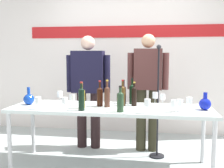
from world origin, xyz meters
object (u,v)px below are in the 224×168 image
(presenter_right, at_px, (148,86))
(wine_bottle_2, at_px, (132,93))
(wine_bottle_5, at_px, (81,98))
(display_table, at_px, (110,111))
(decanter_blue_left, at_px, (29,99))
(wine_glass_left_3, at_px, (38,101))
(wine_glass_right_0, at_px, (163,97))
(presenter_left, at_px, (88,84))
(wine_glass_left_0, at_px, (72,98))
(wine_bottle_4, at_px, (82,97))
(wine_glass_right_3, at_px, (155,95))
(wine_bottle_3, at_px, (123,95))
(wine_bottle_1, at_px, (100,96))
(wine_glass_right_5, at_px, (173,104))
(wine_glass_right_1, at_px, (147,103))
(wine_glass_right_4, at_px, (189,100))
(wine_bottle_8, at_px, (134,95))
(wine_glass_right_2, at_px, (180,103))
(decanter_blue_right, at_px, (205,104))
(wine_glass_left_1, at_px, (60,94))
(wine_glass_left_2, at_px, (65,101))
(microphone_stand, at_px, (157,120))
(wine_bottle_6, at_px, (123,94))
(wine_bottle_0, at_px, (107,96))
(wine_bottle_7, at_px, (120,101))

(presenter_right, relative_size, wine_bottle_2, 5.05)
(presenter_right, relative_size, wine_bottle_5, 5.09)
(display_table, bearing_deg, decanter_blue_left, -179.52)
(wine_glass_left_3, relative_size, wine_glass_right_0, 0.93)
(presenter_left, xyz_separation_m, wine_glass_left_0, (-0.04, -0.67, -0.09))
(wine_bottle_4, xyz_separation_m, wine_glass_right_3, (0.84, 0.37, -0.01))
(display_table, height_order, wine_bottle_5, wine_bottle_5)
(wine_bottle_3, xyz_separation_m, wine_bottle_5, (-0.42, -0.35, 0.01))
(wine_bottle_1, height_order, wine_glass_right_5, wine_bottle_1)
(wine_glass_right_1, bearing_deg, wine_glass_right_3, 80.72)
(display_table, bearing_deg, wine_glass_right_4, 1.22)
(wine_bottle_8, bearing_deg, wine_bottle_2, 105.63)
(wine_bottle_3, distance_m, wine_bottle_8, 0.14)
(display_table, bearing_deg, wine_glass_right_2, -9.26)
(wine_bottle_8, xyz_separation_m, wine_glass_right_4, (0.64, -0.09, -0.03))
(display_table, height_order, wine_glass_right_1, wine_glass_right_1)
(decanter_blue_right, xyz_separation_m, wine_glass_right_3, (-0.56, 0.25, 0.04))
(wine_bottle_5, distance_m, wine_bottle_8, 0.67)
(wine_bottle_5, relative_size, wine_glass_right_1, 2.10)
(wine_bottle_3, bearing_deg, wine_glass_right_3, 20.15)
(wine_glass_left_1, xyz_separation_m, wine_glass_right_2, (1.48, -0.29, -0.02))
(wine_bottle_5, distance_m, wine_glass_left_2, 0.23)
(presenter_right, bearing_deg, wine_glass_right_5, -70.63)
(wine_glass_right_1, bearing_deg, wine_glass_left_3, 179.70)
(presenter_left, distance_m, wine_bottle_1, 0.69)
(microphone_stand, bearing_deg, display_table, -143.42)
(wine_glass_right_0, bearing_deg, wine_glass_left_3, -164.65)
(decanter_blue_left, height_order, wine_glass_right_1, decanter_blue_left)
(wine_bottle_6, bearing_deg, wine_glass_right_3, -1.95)
(wine_glass_right_3, distance_m, wine_glass_right_5, 0.47)
(wine_bottle_0, xyz_separation_m, wine_bottle_1, (-0.10, 0.04, -0.01))
(presenter_left, xyz_separation_m, wine_glass_right_5, (1.15, -0.84, -0.10))
(wine_bottle_4, xyz_separation_m, wine_glass_right_0, (0.93, 0.25, -0.02))
(wine_glass_right_5, bearing_deg, wine_glass_left_2, -179.74)
(decanter_blue_right, height_order, wine_bottle_6, wine_bottle_6)
(presenter_left, bearing_deg, wine_bottle_6, -35.43)
(wine_glass_right_0, bearing_deg, wine_glass_left_1, 178.29)
(wine_bottle_0, bearing_deg, wine_bottle_5, -135.25)
(wine_bottle_8, height_order, wine_glass_right_5, wine_bottle_8)
(wine_bottle_7, bearing_deg, display_table, 121.13)
(presenter_left, distance_m, microphone_stand, 1.12)
(wine_bottle_8, xyz_separation_m, wine_glass_left_0, (-0.74, -0.13, -0.03))
(display_table, distance_m, wine_glass_right_2, 0.82)
(presenter_left, relative_size, wine_glass_left_2, 12.07)
(wine_bottle_5, relative_size, wine_glass_right_5, 2.37)
(wine_glass_left_1, xyz_separation_m, wine_glass_right_3, (1.21, 0.08, 0.00))
(display_table, relative_size, wine_glass_left_2, 17.67)
(wine_bottle_4, height_order, wine_glass_right_0, wine_bottle_4)
(wine_bottle_3, distance_m, wine_glass_right_3, 0.42)
(wine_bottle_5, bearing_deg, wine_glass_right_2, 6.37)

